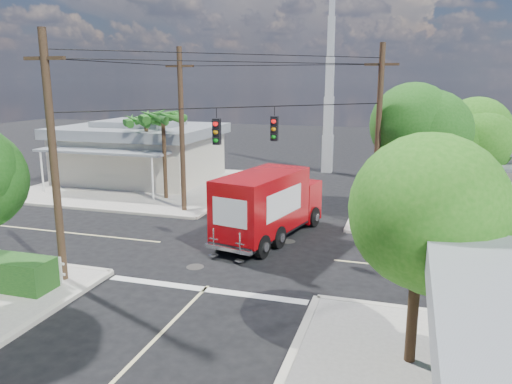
% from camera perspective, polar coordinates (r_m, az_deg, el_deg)
% --- Properties ---
extents(ground, '(120.00, 120.00, 0.00)m').
position_cam_1_polar(ground, '(21.93, -1.54, -6.72)').
color(ground, black).
rests_on(ground, ground).
extents(sidewalk_ne, '(14.12, 14.12, 0.14)m').
position_cam_1_polar(sidewalk_ne, '(31.62, 24.28, -1.64)').
color(sidewalk_ne, gray).
rests_on(sidewalk_ne, ground).
extents(sidewalk_nw, '(14.12, 14.12, 0.14)m').
position_cam_1_polar(sidewalk_nw, '(35.87, -12.58, 0.79)').
color(sidewalk_nw, gray).
rests_on(sidewalk_nw, ground).
extents(road_markings, '(32.00, 32.00, 0.01)m').
position_cam_1_polar(road_markings, '(20.63, -2.84, -8.01)').
color(road_markings, beige).
rests_on(road_markings, ground).
extents(building_ne, '(11.80, 10.20, 4.50)m').
position_cam_1_polar(building_ne, '(32.50, 27.24, 2.49)').
color(building_ne, silver).
rests_on(building_ne, sidewalk_ne).
extents(building_nw, '(10.80, 10.20, 4.30)m').
position_cam_1_polar(building_nw, '(37.41, -13.06, 4.60)').
color(building_nw, beige).
rests_on(building_nw, sidewalk_nw).
extents(radio_tower, '(0.80, 0.80, 17.00)m').
position_cam_1_polar(radio_tower, '(40.10, 8.35, 10.23)').
color(radio_tower, silver).
rests_on(radio_tower, ground).
extents(tree_ne_front, '(4.21, 4.14, 6.66)m').
position_cam_1_polar(tree_ne_front, '(26.49, 18.35, 6.59)').
color(tree_ne_front, '#422D1C').
rests_on(tree_ne_front, sidewalk_ne).
extents(tree_ne_back, '(3.77, 3.66, 5.82)m').
position_cam_1_polar(tree_ne_back, '(28.91, 23.36, 5.51)').
color(tree_ne_back, '#422D1C').
rests_on(tree_ne_back, sidewalk_ne).
extents(tree_se, '(3.67, 3.54, 5.62)m').
position_cam_1_polar(tree_se, '(12.79, 18.28, -2.71)').
color(tree_se, '#422D1C').
rests_on(tree_se, sidewalk_se).
extents(palm_nw_front, '(3.01, 3.08, 5.59)m').
position_cam_1_polar(palm_nw_front, '(30.63, -10.59, 8.29)').
color(palm_nw_front, '#422D1C').
rests_on(palm_nw_front, sidewalk_nw).
extents(palm_nw_back, '(3.01, 3.08, 5.19)m').
position_cam_1_polar(palm_nw_back, '(32.92, -12.47, 7.85)').
color(palm_nw_back, '#422D1C').
rests_on(palm_nw_back, sidewalk_nw).
extents(utility_poles, '(12.00, 10.68, 9.00)m').
position_cam_1_polar(utility_poles, '(22.88, -4.11, 6.10)').
color(utility_poles, '#473321').
rests_on(utility_poles, ground).
extents(vending_boxes, '(1.90, 0.50, 1.10)m').
position_cam_1_polar(vending_boxes, '(26.64, 16.24, -2.16)').
color(vending_boxes, red).
rests_on(vending_boxes, sidewalk_ne).
extents(delivery_truck, '(3.80, 7.69, 3.20)m').
position_cam_1_polar(delivery_truck, '(23.18, 1.49, -1.45)').
color(delivery_truck, black).
rests_on(delivery_truck, ground).
extents(parked_car, '(5.31, 3.17, 1.38)m').
position_cam_1_polar(parked_car, '(22.92, 24.23, -5.20)').
color(parked_car, silver).
rests_on(parked_car, ground).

